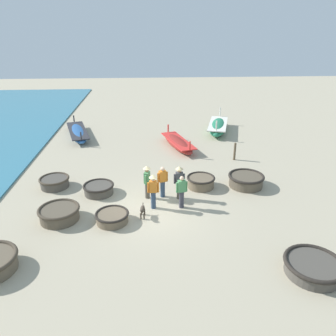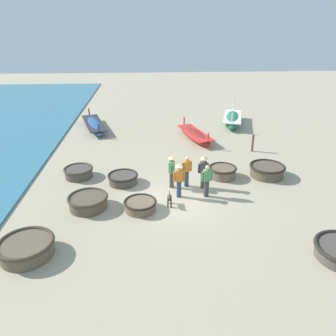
{
  "view_description": "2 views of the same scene",
  "coord_description": "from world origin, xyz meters",
  "px_view_note": "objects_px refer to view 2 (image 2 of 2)",
  "views": [
    {
      "loc": [
        -0.06,
        -12.9,
        7.67
      ],
      "look_at": [
        0.89,
        2.43,
        0.92
      ],
      "focal_mm": 35.0,
      "sensor_mm": 36.0,
      "label": 1
    },
    {
      "loc": [
        -1.24,
        -13.2,
        7.47
      ],
      "look_at": [
        -0.32,
        1.65,
        0.75
      ],
      "focal_mm": 35.0,
      "sensor_mm": 36.0,
      "label": 2
    }
  ],
  "objects_px": {
    "coracle_weathered": "(26,248)",
    "fisherman_hauling": "(207,180)",
    "coracle_far_left": "(267,170)",
    "coracle_nearest": "(223,172)",
    "fisherman_standing_right": "(187,171)",
    "coracle_beside_post": "(79,172)",
    "long_boat_green_hull": "(232,119)",
    "coracle_front_right": "(123,178)",
    "fisherman_standing_left": "(203,170)",
    "dog": "(169,198)",
    "mooring_post_inland": "(253,143)",
    "fisherman_with_hat": "(172,169)",
    "fisherman_by_coracle": "(179,178)",
    "long_boat_blue_hull": "(94,125)",
    "long_boat_red_hull": "(195,135)",
    "coracle_upturned": "(140,205)",
    "coracle_tilted": "(88,201)"
  },
  "relations": [
    {
      "from": "long_boat_blue_hull",
      "to": "long_boat_red_hull",
      "type": "distance_m",
      "value": 7.81
    },
    {
      "from": "coracle_weathered",
      "to": "fisherman_hauling",
      "type": "relative_size",
      "value": 1.24
    },
    {
      "from": "coracle_front_right",
      "to": "long_boat_blue_hull",
      "type": "height_order",
      "value": "long_boat_blue_hull"
    },
    {
      "from": "coracle_weathered",
      "to": "fisherman_by_coracle",
      "type": "xyz_separation_m",
      "value": [
        5.64,
        3.81,
        0.64
      ]
    },
    {
      "from": "mooring_post_inland",
      "to": "fisherman_hauling",
      "type": "bearing_deg",
      "value": -124.68
    },
    {
      "from": "coracle_front_right",
      "to": "fisherman_standing_left",
      "type": "distance_m",
      "value": 4.03
    },
    {
      "from": "coracle_front_right",
      "to": "long_boat_blue_hull",
      "type": "xyz_separation_m",
      "value": [
        -2.75,
        9.24,
        0.03
      ]
    },
    {
      "from": "fisherman_with_hat",
      "to": "fisherman_by_coracle",
      "type": "bearing_deg",
      "value": -74.64
    },
    {
      "from": "dog",
      "to": "coracle_tilted",
      "type": "bearing_deg",
      "value": 179.39
    },
    {
      "from": "coracle_upturned",
      "to": "coracle_far_left",
      "type": "distance_m",
      "value": 7.22
    },
    {
      "from": "coracle_far_left",
      "to": "coracle_nearest",
      "type": "xyz_separation_m",
      "value": [
        -2.34,
        0.01,
        -0.03
      ]
    },
    {
      "from": "long_boat_blue_hull",
      "to": "long_boat_green_hull",
      "type": "height_order",
      "value": "long_boat_green_hull"
    },
    {
      "from": "fisherman_by_coracle",
      "to": "coracle_weathered",
      "type": "bearing_deg",
      "value": -145.98
    },
    {
      "from": "coracle_nearest",
      "to": "long_boat_blue_hull",
      "type": "height_order",
      "value": "long_boat_blue_hull"
    },
    {
      "from": "fisherman_standing_right",
      "to": "coracle_beside_post",
      "type": "bearing_deg",
      "value": 165.89
    },
    {
      "from": "coracle_beside_post",
      "to": "long_boat_green_hull",
      "type": "distance_m",
      "value": 13.54
    },
    {
      "from": "long_boat_green_hull",
      "to": "fisherman_standing_left",
      "type": "height_order",
      "value": "fisherman_standing_left"
    },
    {
      "from": "mooring_post_inland",
      "to": "coracle_tilted",
      "type": "bearing_deg",
      "value": -145.69
    },
    {
      "from": "mooring_post_inland",
      "to": "fisherman_by_coracle",
      "type": "bearing_deg",
      "value": -132.83
    },
    {
      "from": "coracle_front_right",
      "to": "coracle_upturned",
      "type": "relative_size",
      "value": 1.06
    },
    {
      "from": "coracle_weathered",
      "to": "coracle_upturned",
      "type": "bearing_deg",
      "value": 35.37
    },
    {
      "from": "coracle_upturned",
      "to": "coracle_beside_post",
      "type": "relative_size",
      "value": 0.94
    },
    {
      "from": "long_boat_red_hull",
      "to": "long_boat_green_hull",
      "type": "distance_m",
      "value": 4.79
    },
    {
      "from": "fisherman_with_hat",
      "to": "mooring_post_inland",
      "type": "distance_m",
      "value": 7.03
    },
    {
      "from": "coracle_beside_post",
      "to": "fisherman_by_coracle",
      "type": "xyz_separation_m",
      "value": [
        5.02,
        -2.43,
        0.67
      ]
    },
    {
      "from": "fisherman_standing_right",
      "to": "mooring_post_inland",
      "type": "xyz_separation_m",
      "value": [
        4.63,
        4.45,
        -0.29
      ]
    },
    {
      "from": "coracle_tilted",
      "to": "long_boat_green_hull",
      "type": "distance_m",
      "value": 15.16
    },
    {
      "from": "coracle_nearest",
      "to": "dog",
      "type": "height_order",
      "value": "coracle_nearest"
    },
    {
      "from": "coracle_tilted",
      "to": "fisherman_standing_right",
      "type": "distance_m",
      "value": 4.86
    },
    {
      "from": "fisherman_hauling",
      "to": "coracle_upturned",
      "type": "bearing_deg",
      "value": -161.34
    },
    {
      "from": "coracle_far_left",
      "to": "long_boat_green_hull",
      "type": "relative_size",
      "value": 0.39
    },
    {
      "from": "fisherman_standing_left",
      "to": "fisherman_hauling",
      "type": "height_order",
      "value": "fisherman_standing_left"
    },
    {
      "from": "coracle_front_right",
      "to": "fisherman_with_hat",
      "type": "height_order",
      "value": "fisherman_with_hat"
    },
    {
      "from": "coracle_far_left",
      "to": "mooring_post_inland",
      "type": "height_order",
      "value": "mooring_post_inland"
    },
    {
      "from": "coracle_upturned",
      "to": "coracle_weathered",
      "type": "distance_m",
      "value": 4.76
    },
    {
      "from": "coracle_upturned",
      "to": "fisherman_standing_left",
      "type": "bearing_deg",
      "value": 32.11
    },
    {
      "from": "coracle_upturned",
      "to": "long_boat_green_hull",
      "type": "bearing_deg",
      "value": 60.42
    },
    {
      "from": "coracle_weathered",
      "to": "mooring_post_inland",
      "type": "xyz_separation_m",
      "value": [
        10.74,
        9.31,
        0.22
      ]
    },
    {
      "from": "coracle_upturned",
      "to": "coracle_beside_post",
      "type": "distance_m",
      "value": 4.77
    },
    {
      "from": "fisherman_standing_left",
      "to": "dog",
      "type": "height_order",
      "value": "fisherman_standing_left"
    },
    {
      "from": "coracle_front_right",
      "to": "dog",
      "type": "xyz_separation_m",
      "value": [
        2.18,
        -2.33,
        0.1
      ]
    },
    {
      "from": "coracle_tilted",
      "to": "fisherman_hauling",
      "type": "distance_m",
      "value": 5.37
    },
    {
      "from": "fisherman_standing_right",
      "to": "mooring_post_inland",
      "type": "relative_size",
      "value": 1.44
    },
    {
      "from": "mooring_post_inland",
      "to": "long_boat_red_hull",
      "type": "bearing_deg",
      "value": 143.57
    },
    {
      "from": "long_boat_green_hull",
      "to": "dog",
      "type": "distance_m",
      "value": 13.33
    },
    {
      "from": "coracle_front_right",
      "to": "coracle_beside_post",
      "type": "xyz_separation_m",
      "value": [
        -2.35,
        0.87,
        0.01
      ]
    },
    {
      "from": "long_boat_green_hull",
      "to": "fisherman_hauling",
      "type": "distance_m",
      "value": 11.99
    },
    {
      "from": "coracle_far_left",
      "to": "long_boat_green_hull",
      "type": "bearing_deg",
      "value": 87.36
    },
    {
      "from": "coracle_upturned",
      "to": "coracle_front_right",
      "type": "bearing_deg",
      "value": 108.99
    },
    {
      "from": "fisherman_hauling",
      "to": "long_boat_red_hull",
      "type": "bearing_deg",
      "value": 85.95
    }
  ]
}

